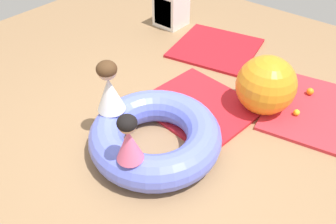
{
  "coord_description": "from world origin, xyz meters",
  "views": [
    {
      "loc": [
        1.73,
        -1.91,
        2.58
      ],
      "look_at": [
        0.04,
        0.15,
        0.36
      ],
      "focal_mm": 37.02,
      "sensor_mm": 36.0,
      "label": 1
    }
  ],
  "objects_px": {
    "play_ball_teal": "(191,109)",
    "storage_cube": "(170,9)",
    "child_in_white": "(109,87)",
    "play_ball_orange": "(310,91)",
    "inflatable_cushion": "(155,136)",
    "play_ball_yellow": "(297,112)",
    "exercise_ball_large": "(266,85)",
    "child_in_pink": "(129,139)"
  },
  "relations": [
    {
      "from": "play_ball_orange",
      "to": "play_ball_teal",
      "type": "height_order",
      "value": "play_ball_teal"
    },
    {
      "from": "child_in_pink",
      "to": "storage_cube",
      "type": "bearing_deg",
      "value": 68.05
    },
    {
      "from": "inflatable_cushion",
      "to": "exercise_ball_large",
      "type": "xyz_separation_m",
      "value": [
        0.53,
        1.28,
        0.16
      ]
    },
    {
      "from": "exercise_ball_large",
      "to": "inflatable_cushion",
      "type": "bearing_deg",
      "value": -112.43
    },
    {
      "from": "inflatable_cushion",
      "to": "storage_cube",
      "type": "bearing_deg",
      "value": 126.24
    },
    {
      "from": "play_ball_teal",
      "to": "play_ball_yellow",
      "type": "relative_size",
      "value": 1.41
    },
    {
      "from": "inflatable_cushion",
      "to": "exercise_ball_large",
      "type": "relative_size",
      "value": 1.97
    },
    {
      "from": "play_ball_yellow",
      "to": "exercise_ball_large",
      "type": "xyz_separation_m",
      "value": [
        -0.38,
        -0.1,
        0.26
      ]
    },
    {
      "from": "child_in_pink",
      "to": "play_ball_teal",
      "type": "relative_size",
      "value": 4.64
    },
    {
      "from": "play_ball_orange",
      "to": "storage_cube",
      "type": "xyz_separation_m",
      "value": [
        -2.57,
        0.46,
        0.2
      ]
    },
    {
      "from": "exercise_ball_large",
      "to": "storage_cube",
      "type": "height_order",
      "value": "exercise_ball_large"
    },
    {
      "from": "play_ball_orange",
      "to": "play_ball_teal",
      "type": "distance_m",
      "value": 1.51
    },
    {
      "from": "inflatable_cushion",
      "to": "child_in_white",
      "type": "bearing_deg",
      "value": -166.77
    },
    {
      "from": "play_ball_yellow",
      "to": "play_ball_teal",
      "type": "bearing_deg",
      "value": -142.49
    },
    {
      "from": "play_ball_orange",
      "to": "play_ball_yellow",
      "type": "xyz_separation_m",
      "value": [
        0.04,
        -0.48,
        -0.01
      ]
    },
    {
      "from": "child_in_white",
      "to": "child_in_pink",
      "type": "distance_m",
      "value": 0.72
    },
    {
      "from": "child_in_white",
      "to": "play_ball_yellow",
      "type": "bearing_deg",
      "value": 10.62
    },
    {
      "from": "child_in_pink",
      "to": "play_ball_yellow",
      "type": "height_order",
      "value": "child_in_pink"
    },
    {
      "from": "child_in_white",
      "to": "play_ball_teal",
      "type": "relative_size",
      "value": 5.49
    },
    {
      "from": "play_ball_teal",
      "to": "exercise_ball_large",
      "type": "height_order",
      "value": "exercise_ball_large"
    },
    {
      "from": "storage_cube",
      "to": "child_in_pink",
      "type": "bearing_deg",
      "value": -56.73
    },
    {
      "from": "child_in_white",
      "to": "play_ball_orange",
      "type": "distance_m",
      "value": 2.46
    },
    {
      "from": "child_in_white",
      "to": "exercise_ball_large",
      "type": "relative_size",
      "value": 0.82
    },
    {
      "from": "storage_cube",
      "to": "play_ball_orange",
      "type": "bearing_deg",
      "value": -10.05
    },
    {
      "from": "child_in_pink",
      "to": "storage_cube",
      "type": "distance_m",
      "value": 3.36
    },
    {
      "from": "storage_cube",
      "to": "play_ball_yellow",
      "type": "bearing_deg",
      "value": -19.7
    },
    {
      "from": "inflatable_cushion",
      "to": "play_ball_teal",
      "type": "bearing_deg",
      "value": 93.36
    },
    {
      "from": "child_in_white",
      "to": "play_ball_teal",
      "type": "xyz_separation_m",
      "value": [
        0.45,
        0.77,
        -0.53
      ]
    },
    {
      "from": "play_ball_teal",
      "to": "storage_cube",
      "type": "xyz_separation_m",
      "value": [
        -1.66,
        1.66,
        0.19
      ]
    },
    {
      "from": "play_ball_teal",
      "to": "exercise_ball_large",
      "type": "distance_m",
      "value": 0.88
    },
    {
      "from": "inflatable_cushion",
      "to": "exercise_ball_large",
      "type": "height_order",
      "value": "exercise_ball_large"
    },
    {
      "from": "play_ball_orange",
      "to": "play_ball_yellow",
      "type": "distance_m",
      "value": 0.48
    },
    {
      "from": "child_in_pink",
      "to": "storage_cube",
      "type": "xyz_separation_m",
      "value": [
        -1.83,
        2.79,
        -0.3
      ]
    },
    {
      "from": "play_ball_teal",
      "to": "storage_cube",
      "type": "relative_size",
      "value": 0.18
    },
    {
      "from": "child_in_pink",
      "to": "play_ball_orange",
      "type": "xyz_separation_m",
      "value": [
        0.74,
        2.34,
        -0.5
      ]
    },
    {
      "from": "exercise_ball_large",
      "to": "play_ball_yellow",
      "type": "bearing_deg",
      "value": 14.82
    },
    {
      "from": "child_in_white",
      "to": "play_ball_yellow",
      "type": "relative_size",
      "value": 7.71
    },
    {
      "from": "inflatable_cushion",
      "to": "play_ball_yellow",
      "type": "height_order",
      "value": "inflatable_cushion"
    },
    {
      "from": "child_in_white",
      "to": "play_ball_orange",
      "type": "relative_size",
      "value": 6.46
    },
    {
      "from": "play_ball_yellow",
      "to": "child_in_white",
      "type": "bearing_deg",
      "value": -132.97
    },
    {
      "from": "play_ball_yellow",
      "to": "storage_cube",
      "type": "height_order",
      "value": "storage_cube"
    },
    {
      "from": "play_ball_yellow",
      "to": "exercise_ball_large",
      "type": "height_order",
      "value": "exercise_ball_large"
    }
  ]
}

